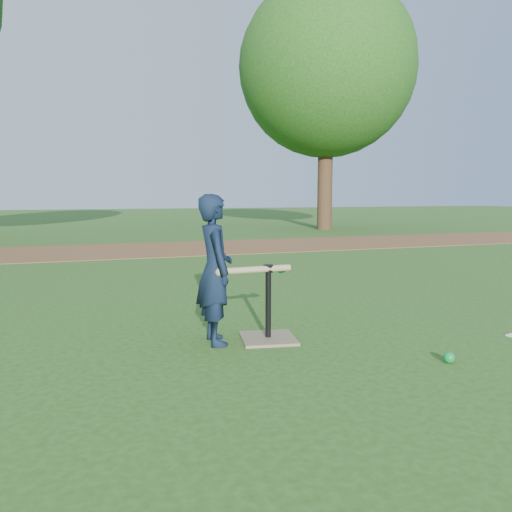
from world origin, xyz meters
name	(u,v)px	position (x,y,z in m)	size (l,w,h in m)	color
ground	(276,355)	(0.00, 0.00, 0.00)	(80.00, 80.00, 0.00)	#285116
dirt_strip	(148,249)	(0.00, 7.50, 0.01)	(24.00, 3.00, 0.01)	brown
child	(215,270)	(-0.34, 0.45, 0.59)	(0.43, 0.28, 1.18)	black
wiffle_ball_ground	(449,358)	(1.07, -0.56, 0.04)	(0.08, 0.08, 0.08)	#0C8636
batting_tee	(268,326)	(0.08, 0.39, 0.11)	(0.50, 0.50, 0.61)	#816F52
swing_action	(257,270)	(-0.01, 0.38, 0.58)	(0.64, 0.21, 0.09)	tan
tree_right	(327,69)	(6.50, 12.00, 5.29)	(5.80, 5.80, 8.21)	#382316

